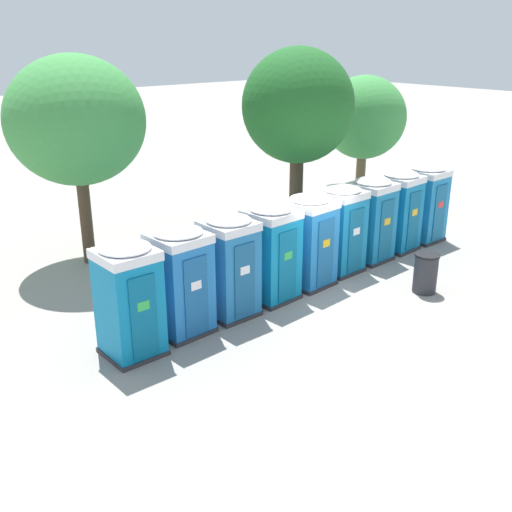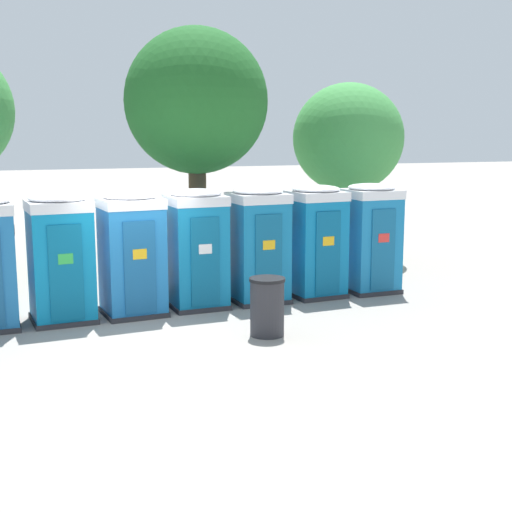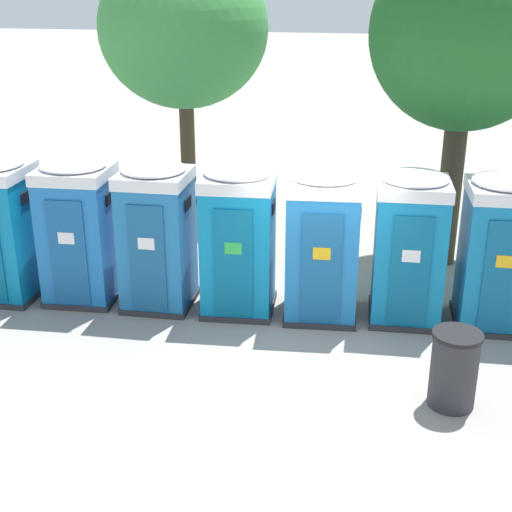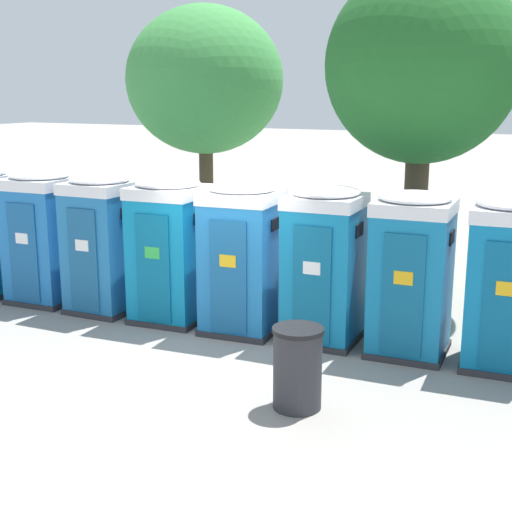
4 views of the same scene
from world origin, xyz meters
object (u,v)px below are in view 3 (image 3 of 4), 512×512
Objects in this scene: portapotty_0 at (0,228)px; portapotty_1 at (79,230)px; portapotty_3 at (239,240)px; street_tree_1 at (184,29)px; portapotty_2 at (157,235)px; portapotty_5 at (409,247)px; portapotty_6 at (498,252)px; street_tree_2 at (466,35)px; portapotty_4 at (322,244)px; trash_can at (454,369)px.

portapotty_0 and portapotty_1 have the same top height.
street_tree_1 is (-2.42, 5.58, 2.95)m from portapotty_3.
portapotty_1 is at bearing 179.83° from portapotty_2.
portapotty_5 is 1.41m from portapotty_6.
street_tree_2 is (0.81, 2.67, 3.13)m from portapotty_5.
street_tree_2 is (2.21, 2.82, 3.13)m from portapotty_4.
portapotty_3 is (4.22, 0.21, -0.00)m from portapotty_0.
trash_can is at bearing -76.64° from portapotty_5.
street_tree_2 is (6.44, 2.89, 3.13)m from portapotty_1.
portapotty_4 is (4.23, 0.07, -0.00)m from portapotty_1.
portapotty_6 is at bearing 2.82° from portapotty_0.
portapotty_3 is 1.00× the size of portapotty_5.
portapotty_5 is at bearing 3.55° from portapotty_3.
portapotty_6 is 2.35× the size of trash_can.
portapotty_2 and portapotty_6 have the same top height.
street_tree_1 reaches higher than portapotty_5.
portapotty_0 is 1.00× the size of portapotty_5.
street_tree_1 is at bearing 124.60° from portapotty_4.
portapotty_0 is at bearing -176.72° from portapotty_2.
portapotty_0 and portapotty_5 have the same top height.
portapotty_2 and portapotty_3 have the same top height.
portapotty_6 is at bearing -77.14° from street_tree_2.
portapotty_0 is at bearing -107.30° from street_tree_1.
street_tree_2 is (6.04, -2.73, 0.18)m from street_tree_1.
portapotty_1 is 1.41m from portapotty_2.
portapotty_2 is 1.41m from portapotty_3.
portapotty_3 is (2.82, 0.04, 0.00)m from portapotty_1.
portapotty_4 is (5.63, 0.24, -0.00)m from portapotty_0.
portapotty_6 is 0.41× the size of street_tree_2.
street_tree_2 is at bearing 51.89° from portapotty_4.
portapotty_4 is 3.22m from trash_can.
portapotty_1 is 0.42× the size of street_tree_1.
portapotty_1 is 5.64m from portapotty_5.
street_tree_2 is 6.50m from trash_can.
street_tree_1 is at bearing 126.27° from trash_can.
portapotty_1 is at bearing 159.51° from trash_can.
portapotty_1 reaches higher than trash_can.
portapotty_0 is 8.98m from street_tree_2.
trash_can is (-0.80, -2.58, -0.74)m from portapotty_6.
street_tree_1 is (-6.64, 5.37, 2.95)m from portapotty_6.
street_tree_2 reaches higher than portapotty_2.
portapotty_4 is 0.41× the size of street_tree_2.
portapotty_4 is at bearing -55.40° from street_tree_1.
portapotty_3 and portapotty_5 have the same top height.
portapotty_2 and portapotty_4 have the same top height.
portapotty_0 is 8.45m from portapotty_6.
portapotty_1 is 2.35× the size of trash_can.
street_tree_1 is at bearing 100.18° from portapotty_2.
portapotty_1 is at bearing -177.97° from portapotty_6.
portapotty_3 is 1.00× the size of portapotty_4.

